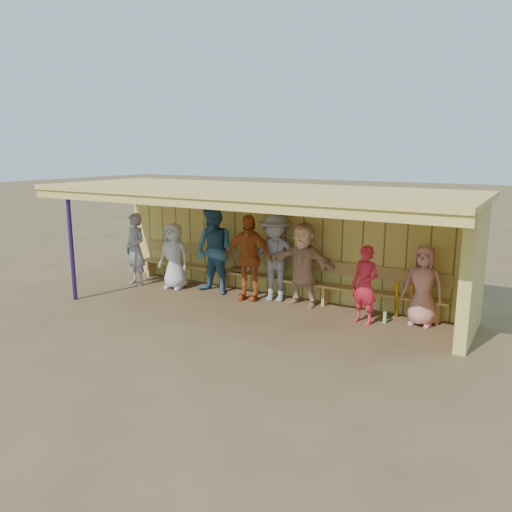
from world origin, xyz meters
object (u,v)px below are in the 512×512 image
at_px(player_d, 248,257).
at_px(bench, 273,273).
at_px(player_c, 215,251).
at_px(player_f, 303,264).
at_px(player_e, 275,257).
at_px(player_h, 423,286).
at_px(player_b, 174,256).
at_px(player_g, 365,285).
at_px(player_a, 135,249).

relative_size(player_d, bench, 0.25).
xyz_separation_m(player_c, player_f, (2.12, 0.20, -0.10)).
relative_size(player_c, player_e, 1.02).
bearing_deg(player_f, player_h, 7.19).
xyz_separation_m(player_c, bench, (1.24, 0.51, -0.46)).
bearing_deg(player_h, player_d, -174.23).
height_order(player_b, player_e, player_e).
bearing_deg(player_e, player_f, -16.70).
distance_m(player_f, player_h, 2.46).
relative_size(player_c, player_g, 1.32).
xyz_separation_m(player_h, bench, (-3.34, 0.31, -0.24)).
bearing_deg(player_f, player_b, -166.53).
distance_m(player_c, player_h, 4.59).
bearing_deg(player_b, bench, 9.97).
distance_m(player_b, player_c, 1.10).
xyz_separation_m(player_g, player_h, (0.96, 0.45, 0.02)).
bearing_deg(bench, player_g, -17.76).
xyz_separation_m(player_g, bench, (-2.37, 0.76, -0.22)).
bearing_deg(player_f, player_c, -167.55).
bearing_deg(player_h, player_c, -175.10).
distance_m(player_b, player_d, 1.98).
height_order(player_f, bench, player_f).
bearing_deg(player_a, player_g, 14.41).
xyz_separation_m(player_d, player_h, (3.68, 0.22, -0.18)).
bearing_deg(player_g, player_f, 178.76).
height_order(player_a, player_f, player_f).
bearing_deg(player_g, player_c, -168.49).
distance_m(player_d, bench, 0.75).
bearing_deg(player_d, player_h, -6.36).
xyz_separation_m(player_c, player_g, (3.62, -0.25, -0.24)).
bearing_deg(player_g, bench, 177.65).
height_order(player_d, player_f, player_d).
bearing_deg(player_e, bench, 108.39).
relative_size(player_f, player_h, 1.17).
bearing_deg(player_g, player_b, -165.67).
distance_m(player_c, player_e, 1.47).
height_order(player_c, player_f, player_c).
bearing_deg(player_e, player_g, -27.96).
distance_m(player_b, player_f, 3.21).
bearing_deg(player_b, player_d, -2.09).
distance_m(player_h, bench, 3.36).
height_order(player_a, bench, player_a).
distance_m(player_d, player_h, 3.69).
distance_m(player_b, player_e, 2.55).
bearing_deg(player_d, player_c, 169.23).
bearing_deg(player_a, player_h, 18.14).
xyz_separation_m(player_d, player_e, (0.55, 0.22, 0.03)).
relative_size(player_a, player_d, 0.93).
relative_size(player_a, player_g, 1.17).
distance_m(player_a, player_c, 2.13).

